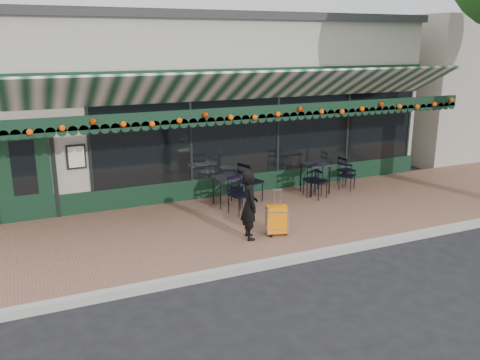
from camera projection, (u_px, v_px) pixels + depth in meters
name	position (u px, v px, depth m)	size (l,w,h in m)	color
ground	(310.00, 257.00, 9.69)	(80.00, 80.00, 0.00)	black
sidewalk	(263.00, 221.00, 11.43)	(18.00, 4.00, 0.15)	brown
curb	(312.00, 255.00, 9.60)	(18.00, 0.16, 0.15)	#9E9E99
restaurant_building	(181.00, 98.00, 15.99)	(12.00, 9.60, 4.50)	#A39B8E
neighbor_building_right	(478.00, 81.00, 21.21)	(12.00, 8.00, 4.80)	gray
woman	(249.00, 205.00, 10.06)	(0.51, 0.34, 1.41)	black
suitcase	(277.00, 220.00, 10.33)	(0.47, 0.35, 0.97)	orange
cafe_table_a	(316.00, 166.00, 13.12)	(0.64, 0.64, 0.79)	black
cafe_table_b	(226.00, 180.00, 12.14)	(0.57, 0.57, 0.71)	black
chair_a_left	(313.00, 180.00, 13.00)	(0.41, 0.41, 0.81)	black
chair_a_right	(346.00, 171.00, 13.97)	(0.40, 0.40, 0.80)	black
chair_a_front	(317.00, 182.00, 12.75)	(0.43, 0.43, 0.86)	black
chair_a_extra	(347.00, 176.00, 13.48)	(0.39, 0.39, 0.77)	black
chair_b_left	(235.00, 190.00, 12.16)	(0.40, 0.40, 0.80)	black
chair_b_right	(251.00, 182.00, 12.46)	(0.50, 0.50, 1.00)	black
chair_b_front	(240.00, 195.00, 11.59)	(0.45, 0.45, 0.89)	black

